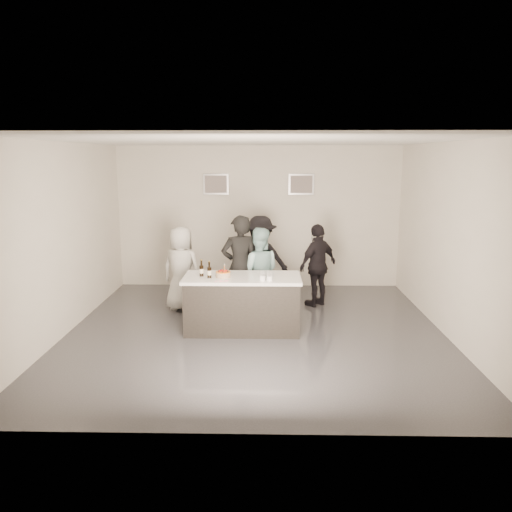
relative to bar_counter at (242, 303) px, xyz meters
name	(u,v)px	position (x,y,z in m)	size (l,w,h in m)	color
floor	(255,332)	(0.21, -0.10, -0.45)	(6.00, 6.00, 0.00)	#3D3D42
ceiling	(255,141)	(0.21, -0.10, 2.55)	(6.00, 6.00, 0.00)	white
wall_back	(259,217)	(0.21, 2.90, 1.05)	(6.00, 0.04, 3.00)	silver
wall_front	(248,292)	(0.21, -3.10, 1.05)	(6.00, 0.04, 3.00)	silver
wall_left	(63,239)	(-2.79, -0.10, 1.05)	(0.04, 6.00, 3.00)	silver
wall_right	(450,241)	(3.21, -0.10, 1.05)	(0.04, 6.00, 3.00)	silver
picture_left	(216,184)	(-0.69, 2.87, 1.75)	(0.54, 0.04, 0.44)	#B2B2B7
picture_right	(301,184)	(1.11, 2.87, 1.75)	(0.54, 0.04, 0.44)	#B2B2B7
bar_counter	(242,303)	(0.00, 0.00, 0.00)	(1.86, 0.86, 0.90)	white
cake	(223,275)	(-0.30, -0.05, 0.49)	(0.24, 0.24, 0.08)	orange
beer_bottle_a	(201,268)	(-0.65, 0.00, 0.58)	(0.07, 0.07, 0.26)	black
beer_bottle_b	(209,270)	(-0.51, -0.12, 0.58)	(0.07, 0.07, 0.26)	black
tumbler_cluster	(266,276)	(0.38, -0.13, 0.49)	(0.19, 0.40, 0.08)	#C18012
candles	(222,281)	(-0.29, -0.33, 0.45)	(0.24, 0.08, 0.01)	pink
person_main_black	(240,267)	(-0.08, 0.72, 0.45)	(0.65, 0.43, 1.80)	black
person_main_blue	(259,272)	(0.25, 0.85, 0.33)	(0.76, 0.59, 1.56)	#A1D1D2
person_guest_left	(182,269)	(-1.16, 1.08, 0.32)	(0.76, 0.49, 1.55)	silver
person_guest_right	(318,265)	(1.35, 1.43, 0.33)	(0.91, 0.38, 1.55)	black
person_guest_back	(260,259)	(0.27, 1.70, 0.38)	(1.08, 0.62, 1.67)	black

